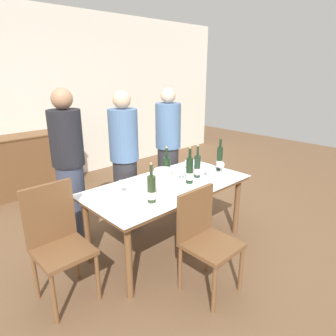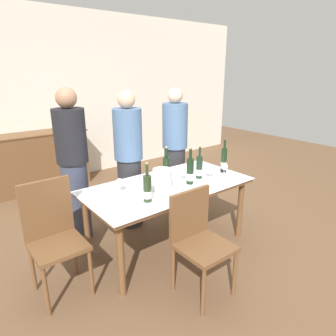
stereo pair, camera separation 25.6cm
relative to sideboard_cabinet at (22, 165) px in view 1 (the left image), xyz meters
name	(u,v)px [view 1 (the left image)]	position (x,y,z in m)	size (l,w,h in m)	color
ground_plane	(168,246)	(0.60, -2.61, -0.46)	(12.00, 12.00, 0.00)	brown
back_wall	(45,98)	(0.60, 0.29, 0.94)	(8.00, 0.10, 2.80)	silver
sideboard_cabinet	(22,165)	(0.00, 0.00, 0.00)	(1.60, 0.46, 0.91)	brown
dining_table	(168,191)	(0.60, -2.61, 0.20)	(1.73, 0.88, 0.72)	brown
ice_bucket	(164,179)	(0.47, -2.70, 0.38)	(0.19, 0.19, 0.22)	white
wine_bottle_0	(152,190)	(0.21, -2.82, 0.39)	(0.08, 0.08, 0.37)	#28381E
wine_bottle_1	(197,167)	(0.99, -2.67, 0.39)	(0.07, 0.07, 0.36)	#1E3323
wine_bottle_2	(220,159)	(1.36, -2.69, 0.40)	(0.07, 0.07, 0.37)	black
wine_bottle_3	(190,171)	(0.80, -2.73, 0.40)	(0.07, 0.07, 0.39)	black
wine_bottle_4	(167,172)	(0.58, -2.62, 0.41)	(0.07, 0.07, 0.41)	black
wine_glass_0	(208,169)	(1.07, -2.75, 0.36)	(0.08, 0.08, 0.14)	white
wine_glass_1	(121,184)	(0.11, -2.49, 0.37)	(0.07, 0.07, 0.14)	white
wine_glass_2	(221,165)	(1.26, -2.79, 0.37)	(0.08, 0.08, 0.15)	white
wine_glass_3	(188,163)	(1.09, -2.44, 0.36)	(0.08, 0.08, 0.14)	white
wine_glass_4	(182,172)	(0.80, -2.61, 0.35)	(0.07, 0.07, 0.13)	white
chair_left_end	(57,236)	(-0.56, -2.52, 0.10)	(0.42, 0.42, 0.98)	brown
chair_near_front	(204,234)	(0.40, -3.28, 0.06)	(0.42, 0.42, 0.90)	brown
person_host	(70,170)	(-0.08, -1.83, 0.39)	(0.33, 0.33, 1.69)	#383F56
person_guest_left	(125,163)	(0.55, -1.94, 0.36)	(0.33, 0.33, 1.63)	#2D2D33
person_guest_right	(168,150)	(1.30, -1.88, 0.36)	(0.33, 0.33, 1.63)	#2D2D33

